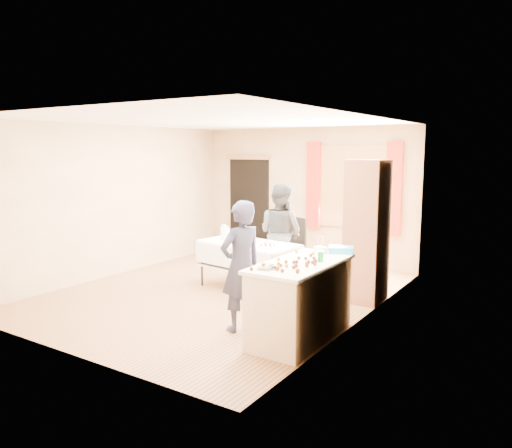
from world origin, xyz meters
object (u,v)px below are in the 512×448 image
Objects in this scene: cabinet at (367,231)px; girl at (241,266)px; counter at (300,300)px; party_table at (249,262)px; woman at (281,233)px; chair at (290,259)px.

cabinet is 1.29× the size of girl.
cabinet is 1.37× the size of counter.
counter is 0.89× the size of party_table.
woman is at bearing 125.39° from counter.
girl is at bearing -54.84° from chair.
counter reaches higher than party_table.
woman is (0.04, -0.39, 0.51)m from chair.
cabinet is at bearing 21.81° from party_table.
counter is at bearing 133.71° from woman.
counter is at bearing -39.68° from chair.
counter is 0.91× the size of woman.
woman is (0.20, 0.66, 0.37)m from party_table.
chair reaches higher than counter.
woman is at bearing 81.16° from party_table.
girl reaches higher than chair.
counter is 2.86m from chair.
woman is (-1.45, 2.05, 0.36)m from counter.
cabinet is at bearing 86.87° from counter.
cabinet reaches higher than counter.
counter is 1.45× the size of chair.
cabinet is 1.98× the size of chair.
party_table is at bearing 139.88° from counter.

